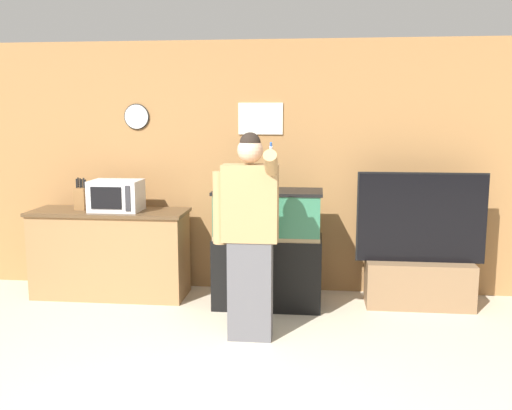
# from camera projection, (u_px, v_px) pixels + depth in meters

# --- Properties ---
(wall_back_paneled) EXTENTS (10.00, 0.08, 2.60)m
(wall_back_paneled) POSITION_uv_depth(u_px,v_px,m) (258.00, 167.00, 5.96)
(wall_back_paneled) COLOR olive
(wall_back_paneled) RESTS_ON ground_plane
(counter_island) EXTENTS (1.58, 0.57, 0.89)m
(counter_island) POSITION_uv_depth(u_px,v_px,m) (111.00, 253.00, 5.83)
(counter_island) COLOR olive
(counter_island) RESTS_ON ground_plane
(microwave) EXTENTS (0.50, 0.36, 0.31)m
(microwave) POSITION_uv_depth(u_px,v_px,m) (116.00, 196.00, 5.72)
(microwave) COLOR silver
(microwave) RESTS_ON counter_island
(knife_block) EXTENTS (0.11, 0.11, 0.33)m
(knife_block) POSITION_uv_depth(u_px,v_px,m) (81.00, 198.00, 5.79)
(knife_block) COLOR brown
(knife_block) RESTS_ON counter_island
(aquarium_on_stand) EXTENTS (1.04, 0.50, 1.14)m
(aquarium_on_stand) POSITION_uv_depth(u_px,v_px,m) (268.00, 248.00, 5.50)
(aquarium_on_stand) COLOR black
(aquarium_on_stand) RESTS_ON ground_plane
(tv_on_stand) EXTENTS (1.23, 0.40, 1.31)m
(tv_on_stand) POSITION_uv_depth(u_px,v_px,m) (419.00, 268.00, 5.52)
(tv_on_stand) COLOR brown
(tv_on_stand) RESTS_ON ground_plane
(person_standing) EXTENTS (0.54, 0.41, 1.71)m
(person_standing) POSITION_uv_depth(u_px,v_px,m) (249.00, 234.00, 4.64)
(person_standing) COLOR #515156
(person_standing) RESTS_ON ground_plane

